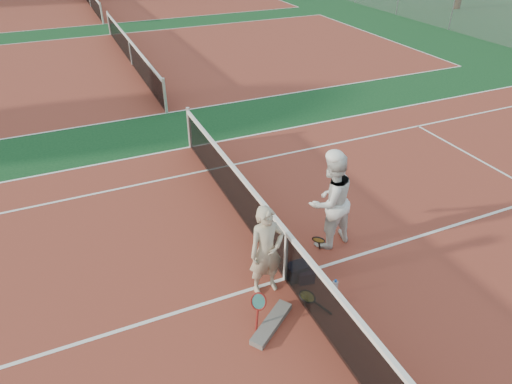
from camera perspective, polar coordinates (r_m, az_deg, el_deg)
ground at (r=7.95m, az=3.62°, el=-10.77°), size 130.00×130.00×0.00m
court_main at (r=7.95m, az=3.62°, el=-10.75°), size 23.77×10.97×0.01m
court_far_a at (r=19.58m, az=-15.21°, el=15.12°), size 23.77×10.97×0.01m
court_far_b at (r=32.68m, az=-19.94°, el=20.97°), size 23.77×10.97×0.01m
net_main at (r=7.61m, az=3.75°, el=-7.96°), size 0.10×10.98×1.02m
net_far_a at (r=19.44m, az=-15.42°, el=16.54°), size 0.10×10.98×1.02m
player_a at (r=7.23m, az=1.31°, el=-7.39°), size 0.59×0.39×1.61m
player_b at (r=8.25m, az=9.27°, el=-1.09°), size 1.02×0.86×1.88m
racket_red at (r=7.05m, az=0.31°, el=-14.42°), size 0.37×0.36×0.57m
racket_black_held at (r=8.26m, az=7.76°, el=-6.74°), size 0.44×0.44×0.52m
racket_spare at (r=7.56m, az=6.41°, el=-13.01°), size 0.51×0.65×0.13m
sports_bag_navy at (r=7.88m, az=5.22°, el=-9.84°), size 0.37×0.26×0.29m
sports_bag_purple at (r=7.85m, az=6.22°, el=-10.46°), size 0.31×0.24×0.22m
net_cover_canvas at (r=7.18m, az=1.94°, el=-16.13°), size 0.89×0.73×0.10m
water_bottle at (r=7.65m, az=9.81°, el=-11.81°), size 0.09×0.09×0.30m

